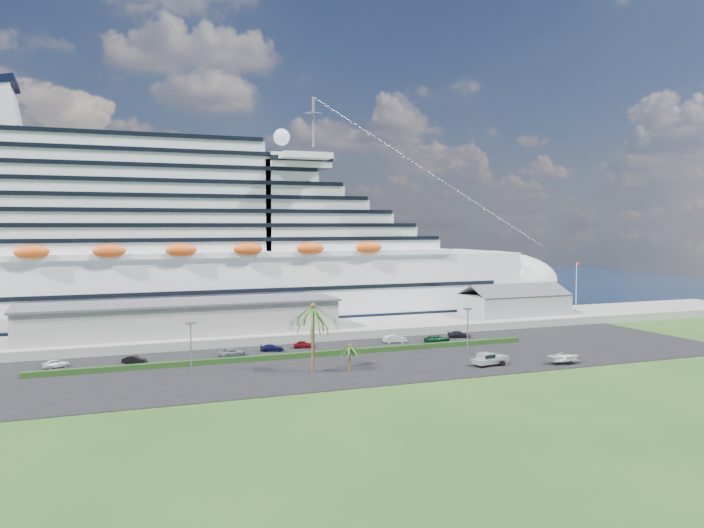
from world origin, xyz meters
name	(u,v)px	position (x,y,z in m)	size (l,w,h in m)	color
ground	(382,373)	(0.00, 0.00, 0.00)	(420.00, 420.00, 0.00)	#264918
asphalt_lot	(356,360)	(0.00, 11.00, 0.06)	(140.00, 38.00, 0.12)	black
wharf	(305,331)	(0.00, 40.00, 0.90)	(240.00, 20.00, 1.80)	gray
water	(223,294)	(0.00, 130.00, 0.01)	(420.00, 160.00, 0.02)	black
cruise_ship	(183,252)	(-21.53, 64.00, 16.69)	(191.00, 38.00, 54.00)	silver
terminal_building	(182,317)	(-25.00, 40.00, 5.01)	(61.00, 15.00, 6.30)	gray
port_shed	(514,304)	(52.00, 40.00, 4.40)	(24.00, 12.31, 7.37)	gray
flagpole	(576,285)	(70.04, 40.00, 8.27)	(1.08, 0.16, 12.00)	silver
hedge	(302,355)	(-8.00, 16.00, 0.57)	(88.00, 1.10, 0.90)	black
lamp_post_left	(191,342)	(-28.00, 8.00, 5.34)	(1.60, 0.35, 8.27)	gray
lamp_post_right	(468,325)	(20.00, 8.00, 5.34)	(1.60, 0.35, 8.27)	gray
palm_tall	(313,314)	(-10.00, 4.00, 9.20)	(8.82, 8.82, 11.13)	#47301E
palm_short	(349,349)	(-4.50, 2.50, 3.67)	(3.53, 3.53, 4.56)	#47301E
parked_car_0	(56,363)	(-47.27, 22.44, 0.81)	(1.62, 4.03, 1.37)	silver
parked_car_1	(134,360)	(-35.31, 21.23, 0.77)	(1.37, 3.93, 1.30)	black
parked_car_2	(232,352)	(-18.97, 21.67, 0.80)	(2.26, 4.89, 1.36)	gray
parked_car_3	(272,348)	(-11.31, 23.77, 0.74)	(1.74, 4.28, 1.24)	#11123D
parked_car_4	(304,344)	(-4.94, 24.80, 0.81)	(1.62, 4.03, 1.37)	maroon
parked_car_5	(395,339)	(13.21, 23.68, 0.88)	(1.60, 4.59, 1.51)	silver
parked_car_6	(437,339)	(21.00, 20.87, 0.86)	(2.45, 5.30, 1.47)	#0E3B1E
parked_car_7	(459,334)	(27.89, 24.37, 0.80)	(1.91, 4.70, 1.36)	black
pickup_truck	(489,359)	(18.29, -1.69, 1.27)	(6.22, 3.11, 2.09)	black
boat_trailer	(564,357)	(30.58, -4.95, 1.31)	(6.37, 4.42, 1.79)	gray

